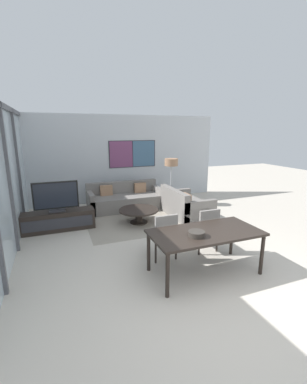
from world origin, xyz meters
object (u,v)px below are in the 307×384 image
Objects in this scene: tv_console at (58,221)px; dining_table at (205,235)px; dining_chair_left at (163,232)px; television at (56,197)px; dining_chair_centre at (205,226)px; fruit_bowl at (196,233)px; floor_lamp at (171,165)px; coffee_table at (139,213)px; sofa_main at (125,200)px; sofa_side at (184,207)px.

dining_table is at bearing -52.31° from tv_console.
dining_table is 0.83m from dining_chair_left.
television is (0.00, 0.00, 0.58)m from tv_console.
dining_table is at bearing -122.68° from dining_chair_centre.
floor_lamp reaches higher than fruit_bowl.
fruit_bowl is (1.98, -2.98, 0.54)m from tv_console.
coffee_table is 0.68× the size of floor_lamp.
dining_chair_centre is at bearing -103.12° from floor_lamp.
fruit_bowl is (-0.68, -0.80, 0.27)m from dining_chair_centre.
dining_chair_centre reaches higher than fruit_bowl.
dining_table is at bearing -85.97° from sofa_main.
tv_console is 3.45m from dining_chair_centre.
dining_chair_centre reaches higher than tv_console.
floor_lamp reaches higher than tv_console.
television is 3.58m from fruit_bowl.
television is 3.57m from floor_lamp.
dining_chair_left is 3.64m from floor_lamp.
sofa_main reaches higher than coffee_table.
tv_console is 1.66× the size of television.
floor_lamp is (1.46, 1.22, 1.00)m from coffee_table.
dining_table is at bearing -57.59° from dining_chair_left.
fruit_bowl is at bearing -109.62° from floor_lamp.
sofa_side is 2.92m from dining_table.
dining_chair_left reaches higher than sofa_main.
floor_lamp reaches higher than dining_chair_left.
dining_chair_left is at bearing 179.54° from dining_chair_centre.
television is 1.16× the size of dining_chair_left.
dining_chair_left reaches higher than fruit_bowl.
fruit_bowl reaches higher than coffee_table.
tv_console is 2.82m from dining_chair_left.
floor_lamp is (1.46, -0.15, 1.01)m from sofa_main.
floor_lamp is at bearing 39.80° from coffee_table.
sofa_main is at bearing 30.65° from television.
sofa_side is 1.73× the size of dining_chair_centre.
fruit_bowl is (1.98, -2.98, -0.04)m from television.
television reaches higher than dining_chair_left.
floor_lamp is at bearing 76.88° from dining_chair_centre.
sofa_main is at bearing 90.62° from fruit_bowl.
tv_console is at bearing -149.33° from sofa_main.
sofa_main is 3.33m from dining_chair_left.
sofa_side reaches higher than dining_table.
fruit_bowl is at bearing -154.02° from dining_table.
fruit_bowl reaches higher than sofa_side.
tv_console is 3.69m from floor_lamp.
tv_console reaches higher than coffee_table.
television reaches higher than fruit_bowl.
coffee_table is (1.93, -0.22, 0.04)m from tv_console.
tv_console is 1.67× the size of coffee_table.
television reaches higher than coffee_table.
coffee_table is at bearing -140.20° from floor_lamp.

